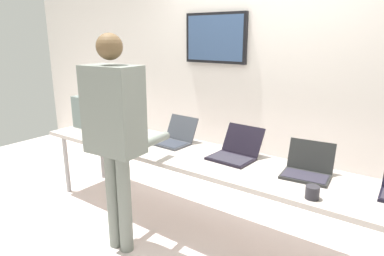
{
  "coord_description": "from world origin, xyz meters",
  "views": [
    {
      "loc": [
        1.57,
        -2.31,
        1.73
      ],
      "look_at": [
        -0.12,
        0.0,
        0.95
      ],
      "focal_mm": 31.81,
      "sensor_mm": 36.0,
      "label": 1
    }
  ],
  "objects_px": {
    "equipment_box": "(95,112)",
    "laptop_station_1": "(175,138)",
    "laptop_station_3": "(307,168)",
    "laptop_station_0": "(125,128)",
    "laptop_station_2": "(235,151)",
    "workbench": "(203,160)",
    "person": "(115,125)",
    "coffee_mug": "(312,192)"
  },
  "relations": [
    {
      "from": "equipment_box",
      "to": "laptop_station_1",
      "type": "xyz_separation_m",
      "value": [
        1.09,
        0.08,
        -0.12
      ]
    },
    {
      "from": "equipment_box",
      "to": "laptop_station_1",
      "type": "bearing_deg",
      "value": 3.94
    },
    {
      "from": "laptop_station_3",
      "to": "equipment_box",
      "type": "bearing_deg",
      "value": -178.93
    },
    {
      "from": "laptop_station_0",
      "to": "laptop_station_2",
      "type": "bearing_deg",
      "value": 0.99
    },
    {
      "from": "equipment_box",
      "to": "laptop_station_3",
      "type": "height_order",
      "value": "equipment_box"
    },
    {
      "from": "workbench",
      "to": "laptop_station_1",
      "type": "xyz_separation_m",
      "value": [
        -0.43,
        0.14,
        0.1
      ]
    },
    {
      "from": "laptop_station_1",
      "to": "person",
      "type": "height_order",
      "value": "person"
    },
    {
      "from": "laptop_station_0",
      "to": "coffee_mug",
      "type": "bearing_deg",
      "value": -9.49
    },
    {
      "from": "workbench",
      "to": "coffee_mug",
      "type": "height_order",
      "value": "coffee_mug"
    },
    {
      "from": "laptop_station_1",
      "to": "laptop_station_3",
      "type": "height_order",
      "value": "laptop_station_1"
    },
    {
      "from": "equipment_box",
      "to": "coffee_mug",
      "type": "height_order",
      "value": "equipment_box"
    },
    {
      "from": "workbench",
      "to": "laptop_station_0",
      "type": "relative_size",
      "value": 10.62
    },
    {
      "from": "laptop_station_0",
      "to": "laptop_station_1",
      "type": "xyz_separation_m",
      "value": [
        0.65,
        0.04,
        -0.0
      ]
    },
    {
      "from": "laptop_station_1",
      "to": "person",
      "type": "relative_size",
      "value": 0.21
    },
    {
      "from": "laptop_station_1",
      "to": "laptop_station_2",
      "type": "height_order",
      "value": "laptop_station_2"
    },
    {
      "from": "laptop_station_2",
      "to": "workbench",
      "type": "bearing_deg",
      "value": -153.47
    },
    {
      "from": "workbench",
      "to": "equipment_box",
      "type": "height_order",
      "value": "equipment_box"
    },
    {
      "from": "laptop_station_3",
      "to": "person",
      "type": "relative_size",
      "value": 0.21
    },
    {
      "from": "laptop_station_0",
      "to": "workbench",
      "type": "bearing_deg",
      "value": -5.29
    },
    {
      "from": "laptop_station_3",
      "to": "coffee_mug",
      "type": "xyz_separation_m",
      "value": [
        0.15,
        -0.36,
        -0.01
      ]
    },
    {
      "from": "equipment_box",
      "to": "workbench",
      "type": "bearing_deg",
      "value": -2.29
    },
    {
      "from": "laptop_station_0",
      "to": "laptop_station_1",
      "type": "relative_size",
      "value": 0.91
    },
    {
      "from": "equipment_box",
      "to": "laptop_station_3",
      "type": "xyz_separation_m",
      "value": [
        2.39,
        0.04,
        -0.12
      ]
    },
    {
      "from": "equipment_box",
      "to": "laptop_station_2",
      "type": "height_order",
      "value": "equipment_box"
    },
    {
      "from": "laptop_station_0",
      "to": "laptop_station_3",
      "type": "distance_m",
      "value": 1.95
    },
    {
      "from": "laptop_station_2",
      "to": "person",
      "type": "height_order",
      "value": "person"
    },
    {
      "from": "workbench",
      "to": "coffee_mug",
      "type": "xyz_separation_m",
      "value": [
        1.01,
        -0.25,
        0.09
      ]
    },
    {
      "from": "laptop_station_0",
      "to": "laptop_station_1",
      "type": "height_order",
      "value": "laptop_station_0"
    },
    {
      "from": "workbench",
      "to": "laptop_station_2",
      "type": "relative_size",
      "value": 8.76
    },
    {
      "from": "workbench",
      "to": "laptop_station_1",
      "type": "relative_size",
      "value": 9.64
    },
    {
      "from": "workbench",
      "to": "person",
      "type": "distance_m",
      "value": 0.83
    },
    {
      "from": "equipment_box",
      "to": "laptop_station_1",
      "type": "height_order",
      "value": "equipment_box"
    },
    {
      "from": "coffee_mug",
      "to": "equipment_box",
      "type": "bearing_deg",
      "value": 173.02
    },
    {
      "from": "equipment_box",
      "to": "coffee_mug",
      "type": "distance_m",
      "value": 2.56
    },
    {
      "from": "laptop_station_0",
      "to": "coffee_mug",
      "type": "relative_size",
      "value": 3.76
    },
    {
      "from": "laptop_station_1",
      "to": "laptop_station_2",
      "type": "relative_size",
      "value": 0.91
    },
    {
      "from": "equipment_box",
      "to": "person",
      "type": "height_order",
      "value": "person"
    },
    {
      "from": "laptop_station_3",
      "to": "laptop_station_2",
      "type": "bearing_deg",
      "value": 178.42
    },
    {
      "from": "equipment_box",
      "to": "person",
      "type": "bearing_deg",
      "value": -31.21
    },
    {
      "from": "workbench",
      "to": "laptop_station_1",
      "type": "height_order",
      "value": "laptop_station_1"
    },
    {
      "from": "equipment_box",
      "to": "laptop_station_3",
      "type": "distance_m",
      "value": 2.4
    },
    {
      "from": "laptop_station_0",
      "to": "laptop_station_3",
      "type": "height_order",
      "value": "laptop_station_0"
    }
  ]
}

